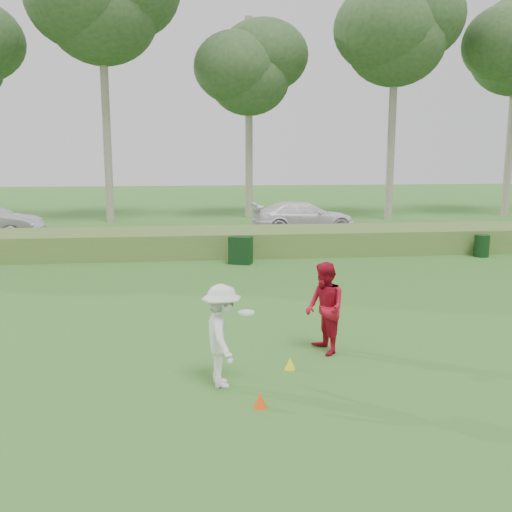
{
  "coord_description": "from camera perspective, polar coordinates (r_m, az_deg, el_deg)",
  "views": [
    {
      "loc": [
        -1.61,
        -9.66,
        3.77
      ],
      "look_at": [
        0.0,
        4.0,
        1.3
      ],
      "focal_mm": 40.0,
      "sensor_mm": 36.0,
      "label": 1
    }
  ],
  "objects": [
    {
      "name": "utility_cabinet",
      "position": [
        19.76,
        -1.55,
        0.58
      ],
      "size": [
        0.89,
        0.72,
        0.96
      ],
      "primitive_type": "cube",
      "rotation": [
        0.0,
        0.0,
        -0.36
      ],
      "color": "black",
      "rests_on": "ground"
    },
    {
      "name": "ground",
      "position": [
        10.5,
        2.61,
        -10.88
      ],
      "size": [
        120.0,
        120.0,
        0.0
      ],
      "primitive_type": "plane",
      "color": "#2E6B23",
      "rests_on": "ground"
    },
    {
      "name": "cone_yellow",
      "position": [
        10.3,
        3.42,
        -10.67
      ],
      "size": [
        0.19,
        0.19,
        0.21
      ],
      "primitive_type": "cone",
      "color": "#FFF11A",
      "rests_on": "ground"
    },
    {
      "name": "tree_5",
      "position": [
        34.85,
        13.8,
        20.98
      ],
      "size": [
        7.28,
        7.28,
        14.0
      ],
      "color": "gray",
      "rests_on": "ground"
    },
    {
      "name": "cone_orange",
      "position": [
        8.84,
        0.4,
        -14.19
      ],
      "size": [
        0.22,
        0.22,
        0.24
      ],
      "primitive_type": "cone",
      "color": "#FF4B0D",
      "rests_on": "ground"
    },
    {
      "name": "park_road",
      "position": [
        26.97,
        -3.24,
        2.18
      ],
      "size": [
        80.0,
        6.0,
        0.06
      ],
      "primitive_type": "cube",
      "color": "#2D2D2D",
      "rests_on": "ground"
    },
    {
      "name": "player_white",
      "position": [
        9.39,
        -3.43,
        -7.96
      ],
      "size": [
        0.91,
        1.16,
        1.7
      ],
      "rotation": [
        0.0,
        0.0,
        1.68
      ],
      "color": "white",
      "rests_on": "ground"
    },
    {
      "name": "reed_strip",
      "position": [
        21.97,
        -2.45,
        1.47
      ],
      "size": [
        80.0,
        3.0,
        0.9
      ],
      "primitive_type": "cube",
      "color": "#4D722D",
      "rests_on": "ground"
    },
    {
      "name": "player_red",
      "position": [
        10.94,
        6.9,
        -5.21
      ],
      "size": [
        0.82,
        0.97,
        1.76
      ],
      "primitive_type": "imported",
      "rotation": [
        0.0,
        0.0,
        -1.38
      ],
      "color": "#B00F25",
      "rests_on": "ground"
    },
    {
      "name": "tree_3",
      "position": [
        33.87,
        -15.24,
        23.19
      ],
      "size": [
        7.8,
        7.8,
        15.5
      ],
      "color": "gray",
      "rests_on": "ground"
    },
    {
      "name": "tree_4",
      "position": [
        34.69,
        -0.73,
        18.16
      ],
      "size": [
        6.24,
        6.24,
        11.5
      ],
      "color": "gray",
      "rests_on": "ground"
    },
    {
      "name": "car_right",
      "position": [
        27.64,
        4.77,
        3.93
      ],
      "size": [
        5.13,
        2.42,
        1.45
      ],
      "primitive_type": "imported",
      "rotation": [
        0.0,
        0.0,
        1.65
      ],
      "color": "white",
      "rests_on": "park_road"
    },
    {
      "name": "trash_bin",
      "position": [
        22.75,
        21.64,
        0.96
      ],
      "size": [
        0.6,
        0.6,
        0.82
      ],
      "primitive_type": "cylinder",
      "rotation": [
        0.0,
        0.0,
        0.11
      ],
      "color": "black",
      "rests_on": "ground"
    }
  ]
}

